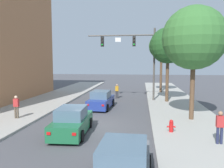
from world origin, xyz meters
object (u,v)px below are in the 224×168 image
Objects in this scene: pedestrian_sidewalk_left_walker at (16,106)px; pedestrian_sidewalk_right_walker at (220,126)px; street_tree_nearest at (194,38)px; street_tree_third at (162,47)px; car_following_green at (72,122)px; street_tree_second at (168,46)px; pedestrian_crossing_road at (117,90)px; car_third_grey at (123,168)px; traffic_signal_mast at (135,50)px; car_lead_blue at (101,100)px; fire_hydrant at (171,126)px.

pedestrian_sidewalk_left_walker is 1.00× the size of pedestrian_sidewalk_right_walker.
street_tree_nearest is at bearing 6.33° from pedestrian_sidewalk_left_walker.
street_tree_nearest is 14.47m from street_tree_third.
pedestrian_sidewalk_right_walker is at bearing -7.13° from car_following_green.
pedestrian_crossing_road is at bearing 157.85° from street_tree_second.
pedestrian_sidewalk_left_walker reaches higher than car_third_grey.
traffic_signal_mast is at bearing 74.46° from car_following_green.
pedestrian_sidewalk_left_walker and pedestrian_sidewalk_right_walker have the same top height.
traffic_signal_mast is 4.57× the size of pedestrian_crossing_road.
pedestrian_sidewalk_right_walker is 19.98m from street_tree_third.
car_third_grey is at bearing -43.11° from pedestrian_sidewalk_left_walker.
pedestrian_sidewalk_left_walker is at bearing -131.72° from traffic_signal_mast.
pedestrian_sidewalk_right_walker reaches higher than car_lead_blue.
street_tree_third is (11.44, 15.80, 5.12)m from pedestrian_sidewalk_left_walker.
car_lead_blue is 6.00× the size of fire_hydrant.
pedestrian_crossing_road is at bearing 109.95° from fire_hydrant.
street_tree_nearest is at bearing -26.57° from car_lead_blue.
car_lead_blue is at bearing 128.28° from fire_hydrant.
street_tree_second is at bearing 29.64° from car_lead_blue.
pedestrian_sidewalk_right_walker is 0.21× the size of street_tree_third.
street_tree_second is (0.84, 10.27, 5.28)m from fire_hydrant.
pedestrian_sidewalk_left_walker is at bearing -143.59° from street_tree_second.
street_tree_third reaches higher than pedestrian_sidewalk_right_walker.
pedestrian_sidewalk_left_walker reaches higher than fire_hydrant.
street_tree_second is 7.36m from street_tree_third.
car_lead_blue is 5.76m from pedestrian_crossing_road.
pedestrian_crossing_road is 12.22m from street_tree_nearest.
pedestrian_sidewalk_right_walker is 0.21× the size of street_tree_nearest.
car_following_green is 20.17m from street_tree_third.
pedestrian_sidewalk_right_walker is at bearing -15.22° from pedestrian_sidewalk_left_walker.
pedestrian_crossing_road is 13.25m from fire_hydrant.
traffic_signal_mast is 7.51m from street_tree_third.
street_tree_third is at bearing 90.10° from street_tree_second.
pedestrian_crossing_road is at bearing 84.82° from car_following_green.
street_tree_third is at bearing 87.30° from fire_hydrant.
street_tree_second reaches higher than pedestrian_sidewalk_right_walker.
street_tree_third is (-1.29, 19.26, 5.12)m from pedestrian_sidewalk_right_walker.
street_tree_third reaches higher than pedestrian_crossing_road.
car_lead_blue is 1.00× the size of car_following_green.
pedestrian_sidewalk_right_walker is at bearing -64.78° from pedestrian_crossing_road.
traffic_signal_mast reaches higher than car_following_green.
street_tree_third reaches higher than fire_hydrant.
car_third_grey is 5.95× the size of fire_hydrant.
street_tree_nearest is at bearing -82.38° from street_tree_second.
pedestrian_sidewalk_left_walker is at bearing 164.78° from pedestrian_sidewalk_right_walker.
traffic_signal_mast is 0.97× the size of street_tree_third.
car_following_green is at bearing -95.18° from pedestrian_crossing_road.
car_lead_blue is 0.56× the size of street_tree_third.
traffic_signal_mast is at bearing 90.64° from car_third_grey.
pedestrian_sidewalk_left_walker is at bearing -173.67° from street_tree_nearest.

